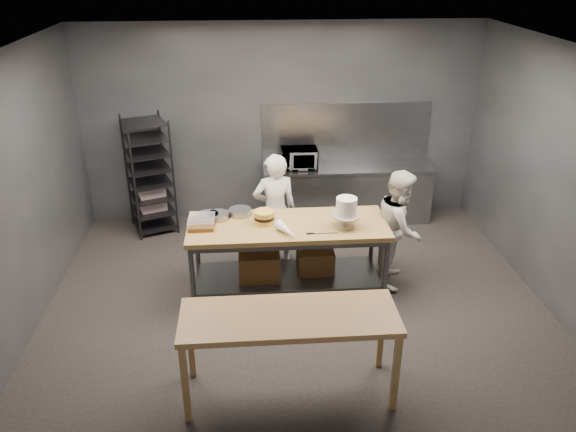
# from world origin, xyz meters

# --- Properties ---
(ground) EXTENTS (6.00, 6.00, 0.00)m
(ground) POSITION_xyz_m (0.00, 0.00, 0.00)
(ground) COLOR black
(ground) RESTS_ON ground
(back_wall) EXTENTS (6.00, 0.04, 3.00)m
(back_wall) POSITION_xyz_m (0.00, 2.50, 1.50)
(back_wall) COLOR #4C4F54
(back_wall) RESTS_ON ground
(work_table) EXTENTS (2.40, 0.90, 0.92)m
(work_table) POSITION_xyz_m (-0.10, 0.24, 0.57)
(work_table) COLOR olive
(work_table) RESTS_ON ground
(near_counter) EXTENTS (2.00, 0.70, 0.90)m
(near_counter) POSITION_xyz_m (-0.20, -1.58, 0.81)
(near_counter) COLOR olive
(near_counter) RESTS_ON ground
(back_counter) EXTENTS (2.60, 0.60, 0.90)m
(back_counter) POSITION_xyz_m (1.00, 2.18, 0.45)
(back_counter) COLOR slate
(back_counter) RESTS_ON ground
(splashback_panel) EXTENTS (2.60, 0.02, 0.90)m
(splashback_panel) POSITION_xyz_m (1.00, 2.48, 1.35)
(splashback_panel) COLOR slate
(splashback_panel) RESTS_ON back_counter
(speed_rack) EXTENTS (0.79, 0.82, 1.75)m
(speed_rack) POSITION_xyz_m (-1.98, 2.10, 0.86)
(speed_rack) COLOR black
(speed_rack) RESTS_ON ground
(chef_behind) EXTENTS (0.62, 0.45, 1.58)m
(chef_behind) POSITION_xyz_m (-0.20, 0.90, 0.79)
(chef_behind) COLOR white
(chef_behind) RESTS_ON ground
(chef_right) EXTENTS (0.79, 0.89, 1.51)m
(chef_right) POSITION_xyz_m (1.33, 0.36, 0.75)
(chef_right) COLOR silver
(chef_right) RESTS_ON ground
(microwave) EXTENTS (0.54, 0.37, 0.30)m
(microwave) POSITION_xyz_m (0.24, 2.18, 1.05)
(microwave) COLOR black
(microwave) RESTS_ON back_counter
(frosted_cake_stand) EXTENTS (0.34, 0.34, 0.37)m
(frosted_cake_stand) POSITION_xyz_m (0.60, 0.11, 1.15)
(frosted_cake_stand) COLOR #B2A68F
(frosted_cake_stand) RESTS_ON work_table
(layer_cake) EXTENTS (0.24, 0.24, 0.16)m
(layer_cake) POSITION_xyz_m (-0.36, 0.28, 1.00)
(layer_cake) COLOR #F4D94D
(layer_cake) RESTS_ON work_table
(cake_pans) EXTENTS (0.66, 0.37, 0.07)m
(cake_pans) POSITION_xyz_m (-0.85, 0.48, 0.96)
(cake_pans) COLOR gray
(cake_pans) RESTS_ON work_table
(piping_bag) EXTENTS (0.28, 0.39, 0.12)m
(piping_bag) POSITION_xyz_m (-0.11, -0.06, 0.98)
(piping_bag) COLOR white
(piping_bag) RESTS_ON work_table
(offset_spatula) EXTENTS (0.36, 0.02, 0.02)m
(offset_spatula) POSITION_xyz_m (0.25, -0.05, 0.93)
(offset_spatula) COLOR slate
(offset_spatula) RESTS_ON work_table
(pastry_clamshells) EXTENTS (0.32, 0.36, 0.11)m
(pastry_clamshells) POSITION_xyz_m (-1.10, 0.26, 0.98)
(pastry_clamshells) COLOR #975E1E
(pastry_clamshells) RESTS_ON work_table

